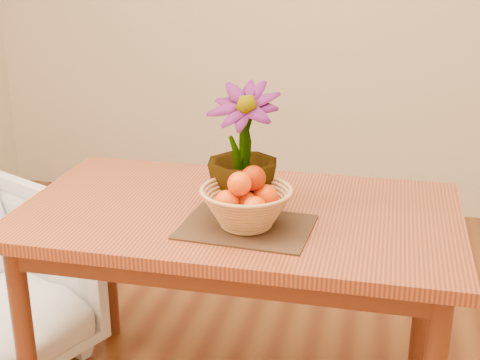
# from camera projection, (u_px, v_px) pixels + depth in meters

# --- Properties ---
(table) EXTENTS (1.40, 0.80, 0.75)m
(table) POSITION_uv_depth(u_px,v_px,m) (239.00, 234.00, 2.17)
(table) COLOR brown
(table) RESTS_ON floor
(placemat) EXTENTS (0.40, 0.31, 0.01)m
(placemat) POSITION_uv_depth(u_px,v_px,m) (246.00, 227.00, 2.00)
(placemat) COLOR #321E12
(placemat) RESTS_ON table
(wicker_basket) EXTENTS (0.28, 0.28, 0.11)m
(wicker_basket) POSITION_uv_depth(u_px,v_px,m) (246.00, 209.00, 1.98)
(wicker_basket) COLOR #B7844C
(wicker_basket) RESTS_ON placemat
(orange_pile) EXTENTS (0.18, 0.17, 0.14)m
(orange_pile) POSITION_uv_depth(u_px,v_px,m) (248.00, 192.00, 1.96)
(orange_pile) COLOR #E25303
(orange_pile) RESTS_ON wicker_basket
(potted_plant) EXTENTS (0.25, 0.25, 0.41)m
(potted_plant) POSITION_uv_depth(u_px,v_px,m) (243.00, 149.00, 2.06)
(potted_plant) COLOR #164D16
(potted_plant) RESTS_ON table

